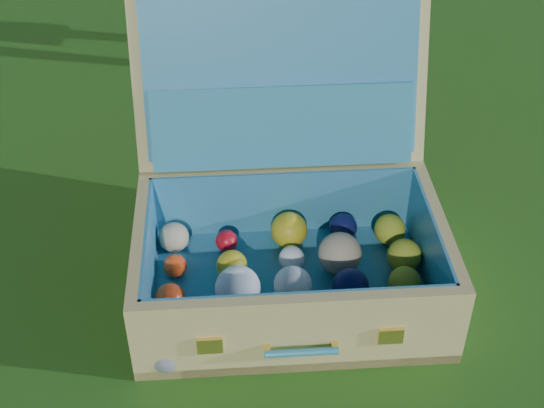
# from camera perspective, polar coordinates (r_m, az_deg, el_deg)

# --- Properties ---
(ground) EXTENTS (60.00, 60.00, 0.00)m
(ground) POSITION_cam_1_polar(r_m,az_deg,el_deg) (1.69, 4.20, -5.48)
(ground) COLOR #215114
(ground) RESTS_ON ground
(stray_ball) EXTENTS (0.08, 0.08, 0.08)m
(stray_ball) POSITION_cam_1_polar(r_m,az_deg,el_deg) (1.49, -8.00, -11.08)
(stray_ball) COLOR #386092
(stray_ball) RESTS_ON ground
(suitcase) EXTENTS (0.81, 0.79, 0.59)m
(suitcase) POSITION_cam_1_polar(r_m,az_deg,el_deg) (1.60, 1.26, -0.19)
(suitcase) COLOR #CEBA6F
(suitcase) RESTS_ON ground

